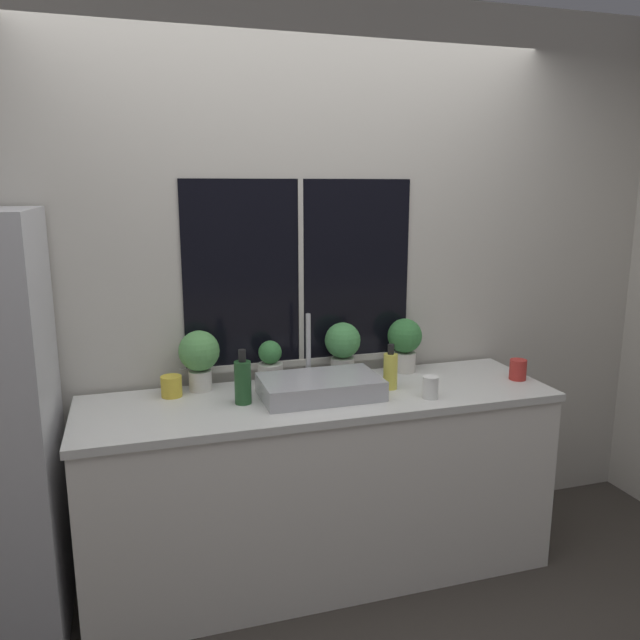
{
  "coord_description": "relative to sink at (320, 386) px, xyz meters",
  "views": [
    {
      "loc": [
        -0.8,
        -2.27,
        1.82
      ],
      "look_at": [
        -0.0,
        0.3,
        1.24
      ],
      "focal_mm": 35.0,
      "sensor_mm": 36.0,
      "label": 1
    }
  ],
  "objects": [
    {
      "name": "ground_plane",
      "position": [
        0.01,
        -0.29,
        -0.93
      ],
      "size": [
        14.0,
        14.0,
        0.0
      ],
      "primitive_type": "plane",
      "color": "#38332D"
    },
    {
      "name": "wall_back",
      "position": [
        0.01,
        0.39,
        0.42
      ],
      "size": [
        8.0,
        0.09,
        2.7
      ],
      "color": "#BCB7AD",
      "rests_on": "ground_plane"
    },
    {
      "name": "wall_right",
      "position": [
        2.03,
        1.21,
        0.42
      ],
      "size": [
        0.06,
        7.0,
        2.7
      ],
      "color": "#BCB7AD",
      "rests_on": "ground_plane"
    },
    {
      "name": "counter",
      "position": [
        0.01,
        0.01,
        -0.49
      ],
      "size": [
        2.16,
        0.63,
        0.89
      ],
      "color": "white",
      "rests_on": "ground_plane"
    },
    {
      "name": "sink",
      "position": [
        0.0,
        0.0,
        0.0
      ],
      "size": [
        0.53,
        0.37,
        0.34
      ],
      "color": "#ADADB2",
      "rests_on": "counter"
    },
    {
      "name": "potted_plant_far_left",
      "position": [
        -0.51,
        0.25,
        0.12
      ],
      "size": [
        0.19,
        0.19,
        0.28
      ],
      "color": "silver",
      "rests_on": "counter"
    },
    {
      "name": "potted_plant_center_left",
      "position": [
        -0.17,
        0.25,
        0.05
      ],
      "size": [
        0.12,
        0.12,
        0.21
      ],
      "color": "silver",
      "rests_on": "counter"
    },
    {
      "name": "potted_plant_center_right",
      "position": [
        0.19,
        0.25,
        0.11
      ],
      "size": [
        0.18,
        0.18,
        0.28
      ],
      "color": "silver",
      "rests_on": "counter"
    },
    {
      "name": "potted_plant_far_right",
      "position": [
        0.53,
        0.25,
        0.11
      ],
      "size": [
        0.18,
        0.18,
        0.27
      ],
      "color": "silver",
      "rests_on": "counter"
    },
    {
      "name": "soap_bottle",
      "position": [
        0.35,
        0.01,
        0.04
      ],
      "size": [
        0.07,
        0.07,
        0.21
      ],
      "color": "#DBD14C",
      "rests_on": "counter"
    },
    {
      "name": "bottle_tall",
      "position": [
        -0.35,
        0.01,
        0.05
      ],
      "size": [
        0.07,
        0.07,
        0.24
      ],
      "color": "#235128",
      "rests_on": "counter"
    },
    {
      "name": "mug_red",
      "position": [
        1.0,
        -0.05,
        0.0
      ],
      "size": [
        0.08,
        0.08,
        0.1
      ],
      "color": "#B72D28",
      "rests_on": "counter"
    },
    {
      "name": "mug_yellow",
      "position": [
        -0.64,
        0.19,
        0.0
      ],
      "size": [
        0.09,
        0.09,
        0.1
      ],
      "color": "gold",
      "rests_on": "counter"
    },
    {
      "name": "mug_white",
      "position": [
        0.47,
        -0.17,
        0.0
      ],
      "size": [
        0.07,
        0.07,
        0.1
      ],
      "color": "white",
      "rests_on": "counter"
    }
  ]
}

